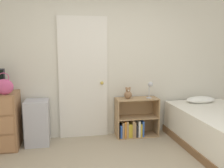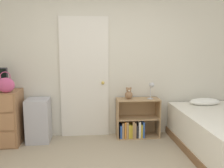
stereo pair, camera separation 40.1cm
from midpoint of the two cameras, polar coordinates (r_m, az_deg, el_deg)
name	(u,v)px [view 2 (the right image)]	position (r m, az deg, el deg)	size (l,w,h in m)	color
wall_back	(102,64)	(4.36, 0.36, 4.65)	(10.00, 0.06, 2.55)	beige
door_closed	(85,78)	(4.32, -3.67, 1.41)	(0.83, 0.09, 2.07)	silver
handbag	(6,85)	(4.04, -20.56, -0.20)	(0.26, 0.13, 0.33)	#C64C7F
storage_bin	(39,120)	(4.31, -13.90, -8.06)	(0.37, 0.40, 0.72)	#ADADB7
bookshelf	(135,123)	(4.45, 7.85, -8.83)	(0.74, 0.32, 0.68)	tan
teddy_bear	(129,94)	(4.29, 6.52, -2.30)	(0.13, 0.13, 0.21)	#8C6647
desk_lamp	(151,87)	(4.33, 11.65, -0.73)	(0.11, 0.11, 0.29)	#B2B2B7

